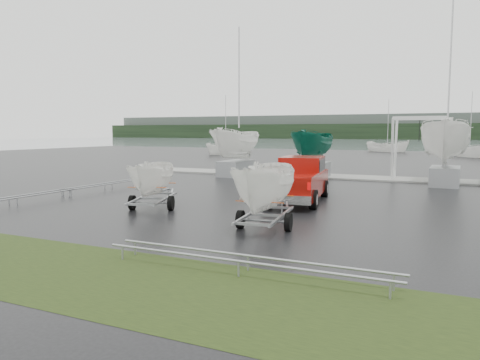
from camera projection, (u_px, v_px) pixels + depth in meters
ground_plane at (252, 203)px, 20.73m from camera, size 120.00×120.00×0.00m
lake at (423, 145)px, 110.60m from camera, size 300.00×300.00×0.00m
grass_verge at (60, 269)px, 10.84m from camera, size 40.00×40.00×0.00m
dock at (328, 176)px, 32.41m from camera, size 30.00×3.00×0.12m
treeline at (438, 131)px, 173.20m from camera, size 300.00×8.00×6.00m
far_hill at (439, 126)px, 180.18m from camera, size 300.00×6.00×10.00m
pickup_truck at (300, 178)px, 21.41m from camera, size 2.88×6.20×1.99m
trailer_hitched at (266, 146)px, 15.06m from camera, size 1.92×3.73×4.97m
trailer_parked at (152, 151)px, 18.84m from camera, size 2.35×3.79×4.38m
boat_hoist at (419, 139)px, 29.64m from camera, size 3.30×2.18×4.12m
keelboat_0 at (236, 126)px, 32.85m from camera, size 2.25×3.20×10.41m
keelboat_1 at (313, 129)px, 30.68m from camera, size 2.12×3.20×6.73m
keelboat_2 at (448, 111)px, 26.97m from camera, size 2.72×3.20×10.90m
mast_rack_0 at (108, 183)px, 25.42m from camera, size 0.56×6.50×0.06m
mast_rack_1 at (13, 197)px, 20.03m from camera, size 0.56×6.50×0.06m
mast_rack_2 at (243, 258)px, 10.45m from camera, size 7.00×0.56×0.06m
moored_boat_0 at (226, 154)px, 63.74m from camera, size 3.25×3.29×11.24m
moored_boat_1 at (387, 152)px, 71.76m from camera, size 3.63×3.60×11.61m
moored_boat_2 at (469, 157)px, 57.71m from camera, size 3.61×3.63×11.44m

